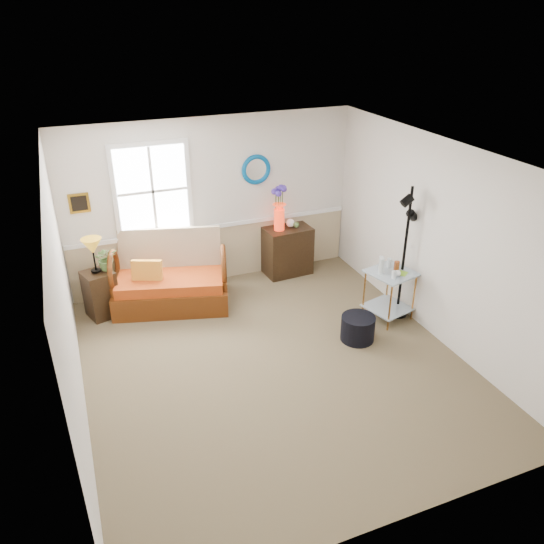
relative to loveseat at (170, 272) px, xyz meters
name	(u,v)px	position (x,y,z in m)	size (l,w,h in m)	color
floor	(274,363)	(0.86, -1.92, -0.53)	(4.50, 5.00, 0.01)	brown
ceiling	(274,158)	(0.86, -1.92, 2.07)	(4.50, 5.00, 0.01)	white
walls	(274,271)	(0.86, -1.92, 0.77)	(4.51, 5.01, 2.60)	silver
wainscot	(216,253)	(0.86, 0.56, -0.08)	(4.46, 0.02, 0.90)	tan
chair_rail	(215,226)	(0.86, 0.55, 0.39)	(4.46, 0.04, 0.06)	white
window	(153,191)	(-0.04, 0.55, 1.07)	(1.14, 0.06, 1.44)	white
picture	(79,203)	(-1.06, 0.56, 1.02)	(0.28, 0.03, 0.28)	#B18524
mirror	(256,169)	(1.56, 0.56, 1.22)	(0.47, 0.47, 0.07)	#0073B2
loveseat	(170,272)	(0.00, 0.00, 0.00)	(1.63, 0.93, 1.07)	#4E210F
throw_pillow	(147,275)	(-0.32, -0.01, 0.03)	(0.43, 0.11, 0.43)	#D25907
lamp_stand	(101,294)	(-0.99, 0.07, -0.19)	(0.39, 0.39, 0.69)	black
table_lamp	(94,256)	(-1.00, 0.08, 0.41)	(0.28, 0.28, 0.50)	#B9831C
potted_plant	(106,261)	(-0.84, 0.11, 0.29)	(0.31, 0.35, 0.27)	#4D6F38
cabinet	(287,251)	(2.01, 0.34, -0.13)	(0.74, 0.48, 0.80)	black
flower_vase	(279,208)	(1.86, 0.33, 0.62)	(0.21, 0.21, 0.72)	red
side_table	(389,295)	(2.77, -1.50, -0.17)	(0.57, 0.57, 0.73)	#C6843B
tabletop_items	(391,265)	(2.75, -1.51, 0.31)	(0.39, 0.39, 0.23)	silver
floor_lamp	(404,254)	(2.96, -1.48, 0.43)	(0.28, 0.28, 1.92)	black
ottoman	(358,328)	(2.10, -1.83, -0.36)	(0.45, 0.45, 0.35)	black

